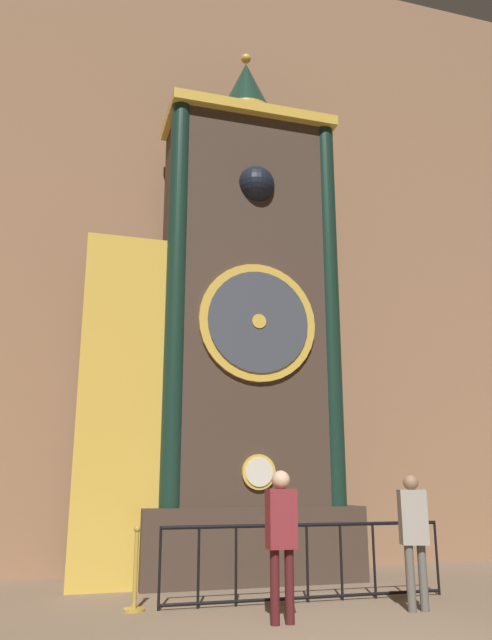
% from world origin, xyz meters
% --- Properties ---
extents(cathedral_back_wall, '(24.00, 0.32, 13.59)m').
position_xyz_m(cathedral_back_wall, '(-0.09, 6.48, 6.78)').
color(cathedral_back_wall, '#936B4C').
rests_on(cathedral_back_wall, ground_plane).
extents(clock_tower, '(4.79, 1.80, 10.16)m').
position_xyz_m(clock_tower, '(-0.17, 5.18, 4.11)').
color(clock_tower, '#423328').
rests_on(clock_tower, ground_plane).
extents(railing_fence, '(4.12, 0.05, 1.03)m').
position_xyz_m(railing_fence, '(0.50, 3.10, 0.57)').
color(railing_fence, black).
rests_on(railing_fence, ground_plane).
extents(visitor_near, '(0.34, 0.23, 1.72)m').
position_xyz_m(visitor_near, '(-0.30, 1.90, 1.04)').
color(visitor_near, '#461518').
rests_on(visitor_near, ground_plane).
extents(visitor_far, '(0.39, 0.31, 1.67)m').
position_xyz_m(visitor_far, '(1.59, 2.10, 1.00)').
color(visitor_far, '#58554F').
rests_on(visitor_far, ground_plane).
extents(stanchion_post, '(0.28, 0.28, 1.03)m').
position_xyz_m(stanchion_post, '(-1.85, 3.15, 0.34)').
color(stanchion_post, '#B28E33').
rests_on(stanchion_post, ground_plane).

